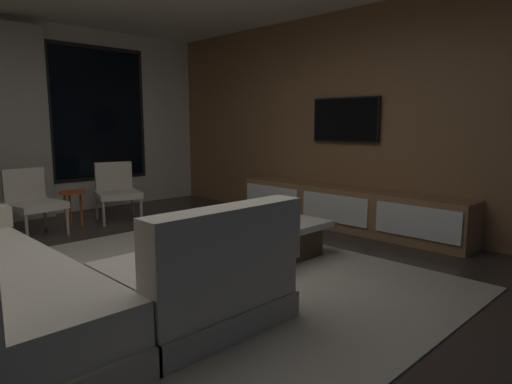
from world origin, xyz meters
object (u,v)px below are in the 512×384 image
object	(u,v)px
mounted_tv	(345,120)
side_stool	(72,198)
media_console	(348,209)
coffee_table	(251,238)
accent_chair_near_window	(116,188)
accent_chair_by_curtain	(31,199)
sectional_couch	(44,285)
book_stack_on_coffee_table	(262,213)

from	to	relation	value
mounted_tv	side_stool	bearing A→B (deg)	137.83
side_stool	media_console	xyz separation A→B (m)	(2.37, -2.51, -0.12)
coffee_table	accent_chair_near_window	bearing A→B (deg)	92.79
media_console	coffee_table	bearing A→B (deg)	179.04
media_console	mounted_tv	distance (m)	1.13
coffee_table	accent_chair_by_curtain	bearing A→B (deg)	117.12
sectional_couch	accent_chair_by_curtain	xyz separation A→B (m)	(0.79, 2.65, 0.14)
coffee_table	accent_chair_near_window	world-z (taller)	accent_chair_near_window
sectional_couch	media_console	size ratio (longest dim) A/B	0.81
sectional_couch	media_console	xyz separation A→B (m)	(3.67, 0.19, -0.04)
sectional_couch	accent_chair_near_window	xyz separation A→B (m)	(1.91, 2.73, 0.14)
sectional_couch	book_stack_on_coffee_table	bearing A→B (deg)	6.91
coffee_table	media_console	xyz separation A→B (m)	(1.63, -0.03, 0.06)
sectional_couch	mounted_tv	xyz separation A→B (m)	(3.85, 0.39, 1.06)
sectional_couch	accent_chair_by_curtain	distance (m)	2.77
accent_chair_near_window	accent_chair_by_curtain	world-z (taller)	same
book_stack_on_coffee_table	side_stool	bearing A→B (deg)	110.92
side_stool	media_console	world-z (taller)	media_console
media_console	accent_chair_near_window	bearing A→B (deg)	124.74
sectional_couch	accent_chair_near_window	bearing A→B (deg)	54.93
accent_chair_by_curtain	side_stool	size ratio (longest dim) A/B	1.70
side_stool	accent_chair_by_curtain	bearing A→B (deg)	-173.67
accent_chair_by_curtain	coffee_table	bearing A→B (deg)	-62.88
accent_chair_by_curtain	mounted_tv	bearing A→B (deg)	-36.41
mounted_tv	media_console	bearing A→B (deg)	-132.46
accent_chair_by_curtain	accent_chair_near_window	bearing A→B (deg)	4.10
side_stool	media_console	distance (m)	3.45
side_stool	coffee_table	bearing A→B (deg)	-73.47
book_stack_on_coffee_table	media_console	size ratio (longest dim) A/B	0.09
accent_chair_by_curtain	media_console	bearing A→B (deg)	-40.45
accent_chair_near_window	mounted_tv	size ratio (longest dim) A/B	0.81
accent_chair_near_window	sectional_couch	bearing A→B (deg)	-125.07
coffee_table	accent_chair_near_window	distance (m)	2.52
accent_chair_near_window	mounted_tv	bearing A→B (deg)	-50.32
book_stack_on_coffee_table	accent_chair_by_curtain	distance (m)	2.78
book_stack_on_coffee_table	accent_chair_near_window	world-z (taller)	accent_chair_near_window
accent_chair_by_curtain	media_console	xyz separation A→B (m)	(2.88, -2.45, -0.18)
sectional_couch	accent_chair_near_window	size ratio (longest dim) A/B	3.21
coffee_table	accent_chair_near_window	xyz separation A→B (m)	(-0.12, 2.51, 0.25)
accent_chair_near_window	media_console	size ratio (longest dim) A/B	0.25
book_stack_on_coffee_table	coffee_table	bearing A→B (deg)	-165.94
coffee_table	side_stool	world-z (taller)	side_stool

